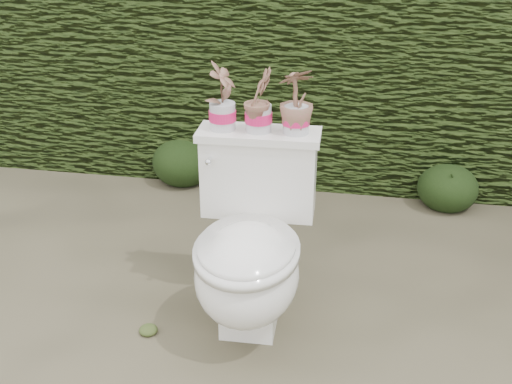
% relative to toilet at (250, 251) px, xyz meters
% --- Properties ---
extents(ground, '(60.00, 60.00, 0.00)m').
position_rel_toilet_xyz_m(ground, '(0.09, 0.22, -0.36)').
color(ground, '#665F46').
rests_on(ground, ground).
extents(hedge, '(8.00, 1.00, 1.60)m').
position_rel_toilet_xyz_m(hedge, '(0.09, 1.82, 0.44)').
color(hedge, '#324517').
rests_on(hedge, ground).
extents(toilet, '(0.51, 0.69, 0.78)m').
position_rel_toilet_xyz_m(toilet, '(0.00, 0.00, 0.00)').
color(toilet, white).
rests_on(toilet, ground).
extents(potted_plant_left, '(0.12, 0.16, 0.26)m').
position_rel_toilet_xyz_m(potted_plant_left, '(-0.16, 0.24, 0.55)').
color(potted_plant_left, '#276B21').
rests_on(potted_plant_left, toilet).
extents(potted_plant_center, '(0.14, 0.16, 0.24)m').
position_rel_toilet_xyz_m(potted_plant_center, '(-0.01, 0.24, 0.54)').
color(potted_plant_center, '#276B21').
rests_on(potted_plant_center, toilet).
extents(potted_plant_right, '(0.19, 0.19, 0.25)m').
position_rel_toilet_xyz_m(potted_plant_right, '(0.14, 0.24, 0.54)').
color(potted_plant_right, '#276B21').
rests_on(potted_plant_right, toilet).
extents(liriope_clump_1, '(0.38, 0.38, 0.31)m').
position_rel_toilet_xyz_m(liriope_clump_1, '(-0.67, 1.34, -0.20)').
color(liriope_clump_1, black).
rests_on(liriope_clump_1, ground).
extents(liriope_clump_2, '(0.34, 0.34, 0.27)m').
position_rel_toilet_xyz_m(liriope_clump_2, '(0.91, 1.27, -0.22)').
color(liriope_clump_2, black).
rests_on(liriope_clump_2, ground).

